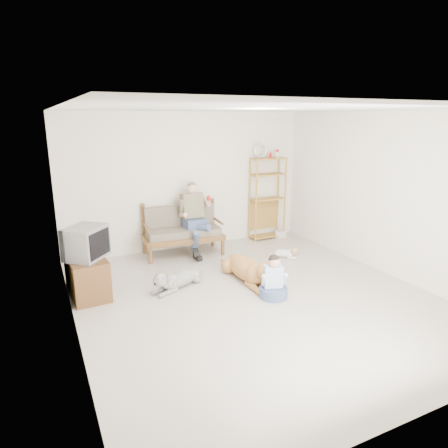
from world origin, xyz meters
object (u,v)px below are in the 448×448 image
etagere (267,198)px  golden_retriever (250,270)px  loveseat (182,229)px  tv_stand (87,276)px

etagere → golden_retriever: size_ratio=1.25×
loveseat → tv_stand: 2.28m
loveseat → golden_retriever: loveseat is taller
loveseat → golden_retriever: size_ratio=0.94×
etagere → tv_stand: bearing=-160.9°
loveseat → etagere: etagere is taller
loveseat → etagere: 2.09m
tv_stand → golden_retriever: (2.44, -0.61, -0.10)m
loveseat → golden_retriever: bearing=-68.9°
golden_retriever → tv_stand: bearing=165.9°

